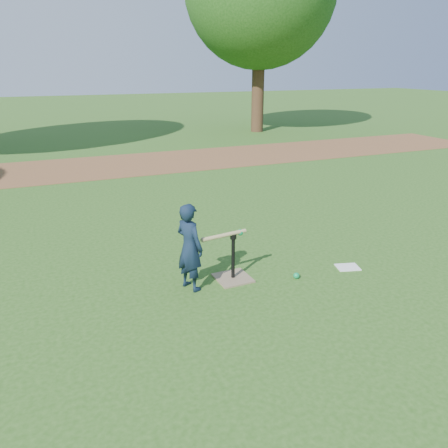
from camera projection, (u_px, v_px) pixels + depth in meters
name	position (u px, v px, depth m)	size (l,w,h in m)	color
ground	(222.00, 283.00, 5.50)	(80.00, 80.00, 0.00)	#285116
dirt_strip	(119.00, 165.00, 12.01)	(24.00, 3.00, 0.01)	brown
child	(190.00, 247.00, 5.20)	(0.40, 0.26, 1.09)	#101E32
wiffle_ball_ground	(296.00, 276.00, 5.61)	(0.08, 0.08, 0.08)	#0C8D4C
clipboard	(348.00, 267.00, 5.92)	(0.30, 0.23, 0.01)	white
batting_tee	(233.00, 271.00, 5.57)	(0.45, 0.45, 0.61)	#836F53
swing_action	(226.00, 235.00, 5.35)	(0.63, 0.16, 0.08)	tan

